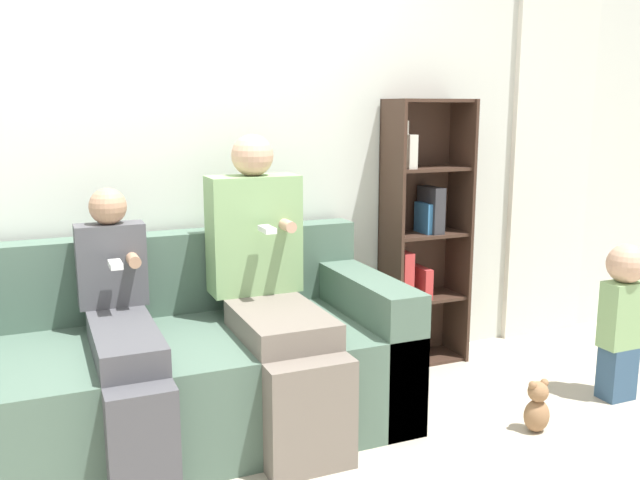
{
  "coord_description": "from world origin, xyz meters",
  "views": [
    {
      "loc": [
        -0.58,
        -2.28,
        1.42
      ],
      "look_at": [
        0.66,
        0.6,
        0.8
      ],
      "focal_mm": 38.0,
      "sensor_mm": 36.0,
      "label": 1
    }
  ],
  "objects_px": {
    "toddler_standing": "(622,313)",
    "bookshelf": "(419,238)",
    "teddy_bear": "(537,407)",
    "couch": "(168,372)",
    "adult_seated": "(271,282)",
    "child_seated": "(124,331)"
  },
  "relations": [
    {
      "from": "bookshelf",
      "to": "teddy_bear",
      "type": "bearing_deg",
      "value": -88.18
    },
    {
      "from": "couch",
      "to": "toddler_standing",
      "type": "distance_m",
      "value": 2.17
    },
    {
      "from": "couch",
      "to": "adult_seated",
      "type": "distance_m",
      "value": 0.59
    },
    {
      "from": "teddy_bear",
      "to": "bookshelf",
      "type": "bearing_deg",
      "value": 91.82
    },
    {
      "from": "couch",
      "to": "adult_seated",
      "type": "bearing_deg",
      "value": -9.79
    },
    {
      "from": "toddler_standing",
      "to": "teddy_bear",
      "type": "bearing_deg",
      "value": -168.19
    },
    {
      "from": "couch",
      "to": "bookshelf",
      "type": "bearing_deg",
      "value": 13.56
    },
    {
      "from": "couch",
      "to": "adult_seated",
      "type": "relative_size",
      "value": 1.58
    },
    {
      "from": "couch",
      "to": "child_seated",
      "type": "distance_m",
      "value": 0.35
    },
    {
      "from": "toddler_standing",
      "to": "teddy_bear",
      "type": "relative_size",
      "value": 3.21
    },
    {
      "from": "teddy_bear",
      "to": "toddler_standing",
      "type": "bearing_deg",
      "value": 11.81
    },
    {
      "from": "couch",
      "to": "toddler_standing",
      "type": "xyz_separation_m",
      "value": [
        2.1,
        -0.5,
        0.16
      ]
    },
    {
      "from": "adult_seated",
      "to": "toddler_standing",
      "type": "bearing_deg",
      "value": -14.38
    },
    {
      "from": "couch",
      "to": "adult_seated",
      "type": "height_order",
      "value": "adult_seated"
    },
    {
      "from": "adult_seated",
      "to": "toddler_standing",
      "type": "height_order",
      "value": "adult_seated"
    },
    {
      "from": "bookshelf",
      "to": "teddy_bear",
      "type": "distance_m",
      "value": 1.15
    },
    {
      "from": "couch",
      "to": "bookshelf",
      "type": "distance_m",
      "value": 1.57
    },
    {
      "from": "couch",
      "to": "bookshelf",
      "type": "height_order",
      "value": "bookshelf"
    },
    {
      "from": "adult_seated",
      "to": "teddy_bear",
      "type": "xyz_separation_m",
      "value": [
        1.05,
        -0.55,
        -0.55
      ]
    },
    {
      "from": "child_seated",
      "to": "teddy_bear",
      "type": "relative_size",
      "value": 4.46
    },
    {
      "from": "toddler_standing",
      "to": "bookshelf",
      "type": "bearing_deg",
      "value": 126.54
    },
    {
      "from": "toddler_standing",
      "to": "teddy_bear",
      "type": "distance_m",
      "value": 0.7
    }
  ]
}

